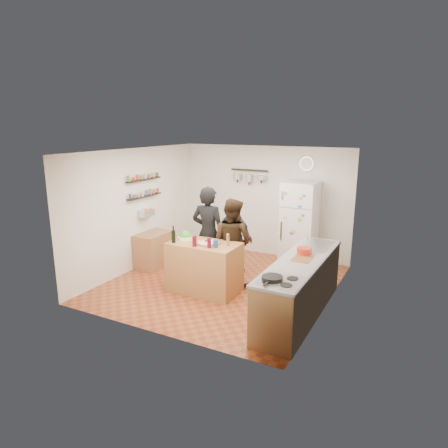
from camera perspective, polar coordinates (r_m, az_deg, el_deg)
The scene contains 26 objects.
room_shell at distance 7.68m, azimuth 1.00°, elevation 1.19°, with size 4.20×4.20×4.20m.
prep_island at distance 7.25m, azimuth -2.82°, elevation -6.19°, with size 1.25×0.72×0.91m, color #A8693D.
pizza_board at distance 7.05m, azimuth -2.39°, elevation -2.79°, with size 0.42×0.34×0.02m, color brown.
pizza at distance 7.04m, azimuth -2.39°, elevation -2.65°, with size 0.34×0.34×0.02m, color #CDBC87.
salad_bowl at distance 7.35m, azimuth -5.49°, elevation -1.98°, with size 0.29×0.29×0.06m, color white.
wine_bottle at distance 7.16m, azimuth -7.23°, elevation -1.80°, with size 0.07×0.07×0.22m, color black.
wine_glass_near at distance 6.91m, azimuth -4.25°, elevation -2.46°, with size 0.08×0.08×0.18m, color #560714.
wine_glass_far at distance 6.81m, azimuth -2.14°, elevation -2.75°, with size 0.07×0.07×0.17m, color #51061A.
pepper_mill at distance 6.91m, azimuth 0.55°, elevation -2.45°, with size 0.05×0.05×0.17m, color #8E5F3B.
salt_canister at distance 6.84m, azimuth -1.22°, elevation -2.81°, with size 0.08×0.08×0.13m, color navy.
person_left at distance 7.67m, azimuth -2.24°, elevation -1.39°, with size 0.67×0.44×1.84m, color black.
person_center at distance 7.47m, azimuth 1.17°, elevation -2.57°, with size 0.80×0.63×1.65m, color black.
person_back at distance 8.02m, azimuth 1.54°, elevation -1.84°, with size 0.90×0.37×1.53m, color #2D2A28.
counter_run at distance 6.49m, azimuth 10.79°, elevation -8.96°, with size 0.63×2.63×0.90m, color #9E7042.
stove_top at distance 5.48m, azimuth 8.04°, elevation -8.07°, with size 0.60×0.62×0.02m, color white.
skillet at distance 5.46m, azimuth 6.90°, elevation -7.69°, with size 0.29×0.29×0.05m, color black.
sink at distance 7.11m, azimuth 13.00°, elevation -3.04°, with size 0.50×0.80×0.03m, color silver.
cutting_board at distance 6.37m, azimuth 11.11°, elevation -5.00°, with size 0.30×0.40×0.02m, color #8E5E33.
red_bowl at distance 6.61m, azimuth 11.40°, elevation -3.76°, with size 0.24×0.24×0.10m, color red.
fridge at distance 8.66m, azimuth 10.72°, elevation 0.03°, with size 0.70×0.68×1.80m, color white.
wall_clock at distance 8.76m, azimuth 11.74°, elevation 8.46°, with size 0.30×0.30×0.03m, color silver.
spice_shelf_lower at distance 8.51m, azimuth -11.28°, elevation 3.90°, with size 0.12×1.00×0.03m, color black.
spice_shelf_upper at distance 8.46m, azimuth -11.39°, elevation 6.24°, with size 0.12×1.00×0.03m, color black.
produce_basket at distance 8.56m, azimuth -11.01°, elevation 1.58°, with size 0.18×0.35×0.14m, color silver.
side_table at distance 8.65m, azimuth -10.02°, elevation -3.62°, with size 0.50×0.80×0.73m, color #9D6741.
pot_rack at distance 9.15m, azimuth 3.64°, elevation 7.69°, with size 0.90×0.04×0.04m, color black.
Camera 1 is at (3.37, -6.30, 2.96)m, focal length 32.00 mm.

